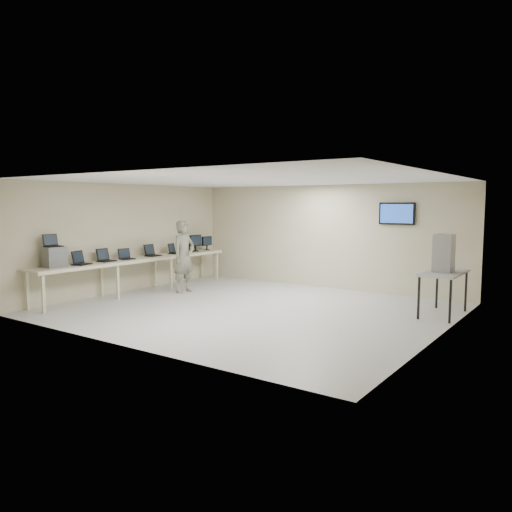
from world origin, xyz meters
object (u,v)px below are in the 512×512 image
Objects in this scene: soldier at (184,257)px; side_table at (444,275)px; equipment_box at (54,257)px; workbench at (138,261)px.

soldier is 6.34m from side_table.
soldier reaches higher than equipment_box.
equipment_box is at bearing -150.43° from side_table.
side_table is (7.25, 4.11, -0.30)m from equipment_box.
workbench is 7.40m from side_table.
soldier reaches higher than side_table.
equipment_box is at bearing 164.41° from soldier.
soldier is (0.94, 0.73, 0.10)m from workbench.
soldier is at bearing 77.33° from equipment_box.
equipment_box reaches higher than side_table.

